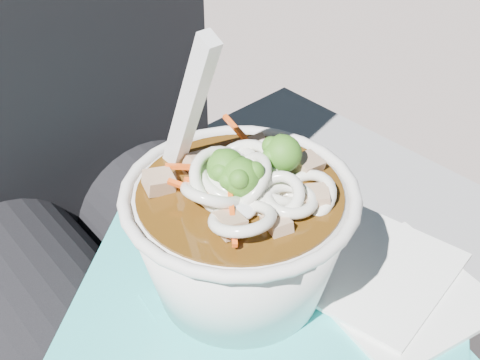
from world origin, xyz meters
TOP-DOWN VIEW (x-y plane):
  - person_body at (0.00, 0.09)m, footprint 0.34×0.94m
  - plastic_bag at (0.03, -0.05)m, footprint 0.36×0.36m
  - napkins at (0.12, -0.07)m, footprint 0.15×0.17m
  - udon_bowl at (0.03, -0.00)m, footprint 0.17×0.17m

SIDE VIEW (x-z plane):
  - person_body at x=0.00m, z-range 0.05..1.04m
  - plastic_bag at x=0.03m, z-range 0.60..0.62m
  - napkins at x=0.12m, z-range 0.62..0.63m
  - udon_bowl at x=0.03m, z-range 0.57..0.78m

